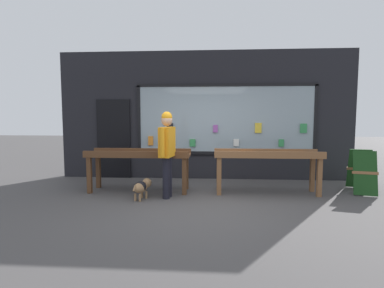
# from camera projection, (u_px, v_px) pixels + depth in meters

# --- Properties ---
(ground_plane) EXTENTS (40.00, 40.00, 0.00)m
(ground_plane) POSITION_uv_depth(u_px,v_px,m) (200.00, 203.00, 5.69)
(ground_plane) COLOR #474444
(shopfront_facade) EXTENTS (7.68, 0.29, 3.35)m
(shopfront_facade) POSITION_uv_depth(u_px,v_px,m) (204.00, 116.00, 7.91)
(shopfront_facade) COLOR black
(shopfront_facade) RESTS_ON ground_plane
(display_table_left) EXTENTS (2.25, 0.68, 0.92)m
(display_table_left) POSITION_uv_depth(u_px,v_px,m) (139.00, 158.00, 6.57)
(display_table_left) COLOR brown
(display_table_left) RESTS_ON ground_plane
(display_table_right) EXTENTS (2.25, 0.60, 0.93)m
(display_table_right) POSITION_uv_depth(u_px,v_px,m) (267.00, 159.00, 6.38)
(display_table_right) COLOR brown
(display_table_right) RESTS_ON ground_plane
(person_browsing) EXTENTS (0.29, 0.68, 1.75)m
(person_browsing) POSITION_uv_depth(u_px,v_px,m) (167.00, 147.00, 6.00)
(person_browsing) COLOR black
(person_browsing) RESTS_ON ground_plane
(small_dog) EXTENTS (0.33, 0.59, 0.39)m
(small_dog) POSITION_uv_depth(u_px,v_px,m) (142.00, 187.00, 5.96)
(small_dog) COLOR #99724C
(small_dog) RESTS_ON ground_plane
(sandwich_board_sign) EXTENTS (0.63, 0.92, 0.91)m
(sandwich_board_sign) POSITION_uv_depth(u_px,v_px,m) (362.00, 171.00, 6.51)
(sandwich_board_sign) COLOR #193F19
(sandwich_board_sign) RESTS_ON ground_plane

